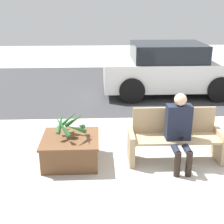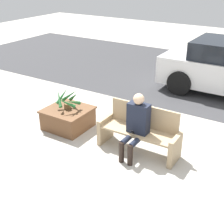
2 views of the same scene
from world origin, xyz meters
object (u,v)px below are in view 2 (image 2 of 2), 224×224
potted_plant (67,100)px  bench (140,131)px  person_seated (136,123)px  planter_box (68,117)px

potted_plant → bench: bearing=0.3°
bench → potted_plant: bearing=-179.7°
person_seated → planter_box: size_ratio=1.29×
person_seated → potted_plant: size_ratio=2.18×
planter_box → potted_plant: bearing=40.3°
bench → potted_plant: bench is taller
planter_box → potted_plant: 0.44m
bench → potted_plant: 1.85m
person_seated → planter_box: person_seated is taller
person_seated → potted_plant: 1.85m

